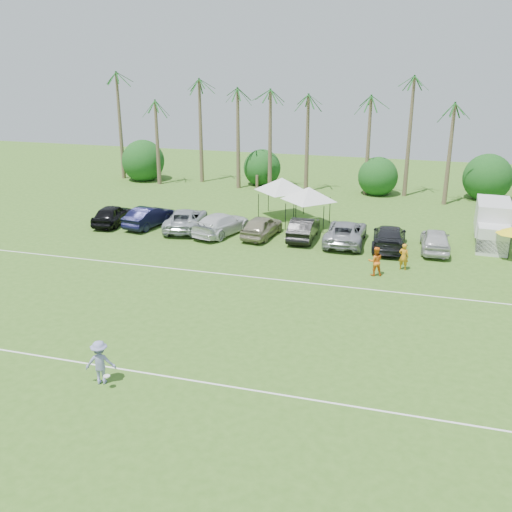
# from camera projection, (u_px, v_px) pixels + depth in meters

# --- Properties ---
(ground) EXTENTS (120.00, 120.00, 0.00)m
(ground) POSITION_uv_depth(u_px,v_px,m) (135.00, 401.00, 22.28)
(ground) COLOR #39631D
(ground) RESTS_ON ground
(field_lines) EXTENTS (80.00, 12.10, 0.01)m
(field_lines) POSITION_uv_depth(u_px,v_px,m) (208.00, 316.00, 29.53)
(field_lines) COLOR white
(field_lines) RESTS_ON ground
(palm_tree_0) EXTENTS (2.40, 2.40, 8.90)m
(palm_tree_0) POSITION_uv_depth(u_px,v_px,m) (111.00, 109.00, 60.04)
(palm_tree_0) COLOR brown
(palm_tree_0) RESTS_ON ground
(palm_tree_1) EXTENTS (2.40, 2.40, 9.90)m
(palm_tree_1) POSITION_uv_depth(u_px,v_px,m) (154.00, 102.00, 58.43)
(palm_tree_1) COLOR brown
(palm_tree_1) RESTS_ON ground
(palm_tree_2) EXTENTS (2.40, 2.40, 10.90)m
(palm_tree_2) POSITION_uv_depth(u_px,v_px,m) (199.00, 94.00, 56.83)
(palm_tree_2) COLOR brown
(palm_tree_2) RESTS_ON ground
(palm_tree_3) EXTENTS (2.40, 2.40, 11.90)m
(palm_tree_3) POSITION_uv_depth(u_px,v_px,m) (237.00, 85.00, 55.50)
(palm_tree_3) COLOR brown
(palm_tree_3) RESTS_ON ground
(palm_tree_4) EXTENTS (2.40, 2.40, 8.90)m
(palm_tree_4) POSITION_uv_depth(u_px,v_px,m) (277.00, 114.00, 55.30)
(palm_tree_4) COLOR brown
(palm_tree_4) RESTS_ON ground
(palm_tree_5) EXTENTS (2.40, 2.40, 9.90)m
(palm_tree_5) POSITION_uv_depth(u_px,v_px,m) (318.00, 105.00, 53.95)
(palm_tree_5) COLOR brown
(palm_tree_5) RESTS_ON ground
(palm_tree_6) EXTENTS (2.40, 2.40, 10.90)m
(palm_tree_6) POSITION_uv_depth(u_px,v_px,m) (361.00, 97.00, 52.62)
(palm_tree_6) COLOR brown
(palm_tree_6) RESTS_ON ground
(palm_tree_7) EXTENTS (2.40, 2.40, 11.90)m
(palm_tree_7) POSITION_uv_depth(u_px,v_px,m) (406.00, 88.00, 51.28)
(palm_tree_7) COLOR brown
(palm_tree_7) RESTS_ON ground
(palm_tree_8) EXTENTS (2.40, 2.40, 8.90)m
(palm_tree_8) POSITION_uv_depth(u_px,v_px,m) (461.00, 119.00, 50.82)
(palm_tree_8) COLOR brown
(palm_tree_8) RESTS_ON ground
(bush_tree_0) EXTENTS (4.00, 4.00, 4.00)m
(bush_tree_0) POSITION_uv_depth(u_px,v_px,m) (145.00, 163.00, 62.03)
(bush_tree_0) COLOR brown
(bush_tree_0) RESTS_ON ground
(bush_tree_1) EXTENTS (4.00, 4.00, 4.00)m
(bush_tree_1) POSITION_uv_depth(u_px,v_px,m) (260.00, 169.00, 58.61)
(bush_tree_1) COLOR brown
(bush_tree_1) RESTS_ON ground
(bush_tree_2) EXTENTS (4.00, 4.00, 4.00)m
(bush_tree_2) POSITION_uv_depth(u_px,v_px,m) (378.00, 175.00, 55.45)
(bush_tree_2) COLOR brown
(bush_tree_2) RESTS_ON ground
(bush_tree_3) EXTENTS (4.00, 4.00, 4.00)m
(bush_tree_3) POSITION_uv_depth(u_px,v_px,m) (488.00, 181.00, 52.82)
(bush_tree_3) COLOR brown
(bush_tree_3) RESTS_ON ground
(sideline_player_a) EXTENTS (0.69, 0.52, 1.72)m
(sideline_player_a) POSITION_uv_depth(u_px,v_px,m) (404.00, 257.00, 35.76)
(sideline_player_a) COLOR orange
(sideline_player_a) RESTS_ON ground
(sideline_player_b) EXTENTS (1.06, 0.93, 1.83)m
(sideline_player_b) POSITION_uv_depth(u_px,v_px,m) (375.00, 261.00, 34.79)
(sideline_player_b) COLOR orange
(sideline_player_b) RESTS_ON ground
(box_truck) EXTENTS (2.45, 5.88, 2.98)m
(box_truck) POSITION_uv_depth(u_px,v_px,m) (493.00, 223.00, 40.44)
(box_truck) COLOR silver
(box_truck) RESTS_ON ground
(canopy_tent_left) EXTENTS (4.79, 4.79, 3.88)m
(canopy_tent_left) POSITION_uv_depth(u_px,v_px,m) (282.00, 178.00, 46.77)
(canopy_tent_left) COLOR black
(canopy_tent_left) RESTS_ON ground
(canopy_tent_right) EXTENTS (4.56, 4.56, 3.69)m
(canopy_tent_right) POSITION_uv_depth(u_px,v_px,m) (309.00, 187.00, 44.17)
(canopy_tent_right) COLOR black
(canopy_tent_right) RESTS_ON ground
(market_umbrella) EXTENTS (2.03, 2.03, 2.26)m
(market_umbrella) POSITION_uv_depth(u_px,v_px,m) (512.00, 230.00, 37.13)
(market_umbrella) COLOR black
(market_umbrella) RESTS_ON ground
(frisbee_player) EXTENTS (1.39, 1.07, 1.90)m
(frisbee_player) POSITION_uv_depth(u_px,v_px,m) (100.00, 362.00, 23.22)
(frisbee_player) COLOR #8183B7
(frisbee_player) RESTS_ON ground
(parked_car_0) EXTENTS (2.35, 4.89, 1.61)m
(parked_car_0) POSITION_uv_depth(u_px,v_px,m) (112.00, 215.00, 45.47)
(parked_car_0) COLOR black
(parked_car_0) RESTS_ON ground
(parked_car_1) EXTENTS (2.56, 5.11, 1.61)m
(parked_car_1) POSITION_uv_depth(u_px,v_px,m) (149.00, 216.00, 44.94)
(parked_car_1) COLOR black
(parked_car_1) RESTS_ON ground
(parked_car_2) EXTENTS (3.73, 6.20, 1.61)m
(parked_car_2) POSITION_uv_depth(u_px,v_px,m) (186.00, 219.00, 44.20)
(parked_car_2) COLOR #9CA2A8
(parked_car_2) RESTS_ON ground
(parked_car_3) EXTENTS (3.68, 5.95, 1.61)m
(parked_car_3) POSITION_uv_depth(u_px,v_px,m) (222.00, 224.00, 42.98)
(parked_car_3) COLOR silver
(parked_car_3) RESTS_ON ground
(parked_car_4) EXTENTS (2.44, 4.91, 1.61)m
(parked_car_4) POSITION_uv_depth(u_px,v_px,m) (262.00, 226.00, 42.34)
(parked_car_4) COLOR gray
(parked_car_4) RESTS_ON ground
(parked_car_5) EXTENTS (1.81, 4.92, 1.61)m
(parked_car_5) POSITION_uv_depth(u_px,v_px,m) (304.00, 228.00, 41.82)
(parked_car_5) COLOR black
(parked_car_5) RESTS_ON ground
(parked_car_6) EXTENTS (2.75, 5.83, 1.61)m
(parked_car_6) POSITION_uv_depth(u_px,v_px,m) (346.00, 232.00, 40.93)
(parked_car_6) COLOR #90919A
(parked_car_6) RESTS_ON ground
(parked_car_7) EXTENTS (2.47, 5.63, 1.61)m
(parked_car_7) POSITION_uv_depth(u_px,v_px,m) (389.00, 237.00, 39.81)
(parked_car_7) COLOR black
(parked_car_7) RESTS_ON ground
(parked_car_8) EXTENTS (2.09, 4.80, 1.61)m
(parked_car_8) POSITION_uv_depth(u_px,v_px,m) (435.00, 240.00, 39.19)
(parked_car_8) COLOR silver
(parked_car_8) RESTS_ON ground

